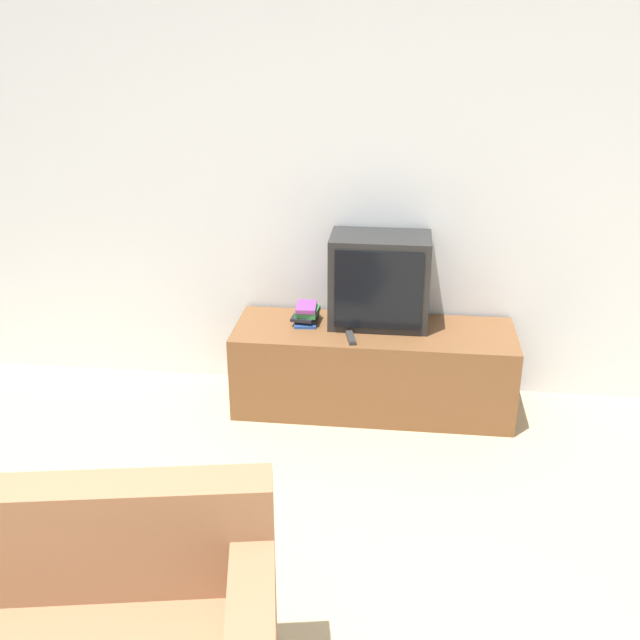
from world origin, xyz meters
The scene contains 5 objects.
wall_back centered at (0.00, 3.03, 1.30)m, with size 9.00×0.06×2.60m.
tv_stand centered at (0.70, 2.71, 0.25)m, with size 1.61×0.54×0.50m.
television centered at (0.72, 2.81, 0.77)m, with size 0.56×0.35×0.53m.
book_stack centered at (0.30, 2.77, 0.55)m, with size 0.16×0.22×0.11m.
remote_on_stand centered at (0.58, 2.55, 0.51)m, with size 0.07×0.16×0.02m.
Camera 1 is at (0.85, -1.22, 2.23)m, focal length 42.00 mm.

